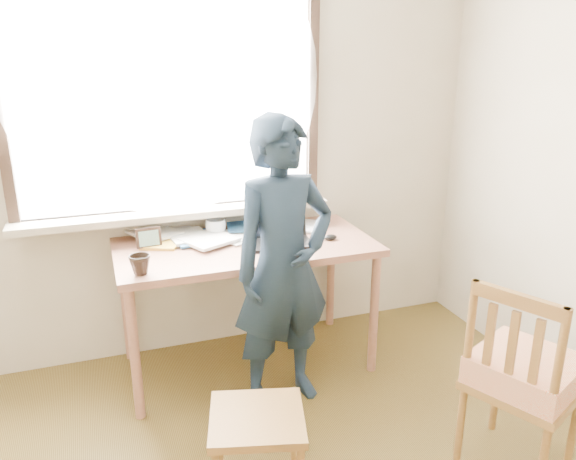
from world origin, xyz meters
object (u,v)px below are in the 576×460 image
object	(u,v)px
mug_dark	(140,265)
work_chair	(257,428)
side_chair	(524,374)
laptop	(279,232)
mug_white	(216,227)
desk	(246,257)
person	(283,266)

from	to	relation	value
mug_dark	work_chair	bearing A→B (deg)	-64.62
side_chair	laptop	bearing A→B (deg)	120.45
mug_white	side_chair	world-z (taller)	side_chair
mug_dark	work_chair	xyz separation A→B (m)	(0.37, -0.78, -0.50)
desk	laptop	distance (m)	0.24
mug_white	person	xyz separation A→B (m)	(0.22, -0.60, -0.05)
mug_white	desk	bearing A→B (deg)	-58.87
desk	side_chair	distance (m)	1.58
laptop	mug_dark	xyz separation A→B (m)	(-0.81, -0.23, -0.01)
mug_dark	person	world-z (taller)	person
desk	mug_dark	distance (m)	0.68
desk	side_chair	bearing A→B (deg)	-54.02
mug_dark	work_chair	world-z (taller)	mug_dark
mug_dark	work_chair	size ratio (longest dim) A/B	0.22
laptop	mug_white	size ratio (longest dim) A/B	3.07
mug_dark	person	xyz separation A→B (m)	(0.71, -0.13, -0.05)
desk	laptop	bearing A→B (deg)	-8.97
laptop	person	world-z (taller)	person
laptop	work_chair	world-z (taller)	laptop
mug_white	person	world-z (taller)	person
desk	work_chair	distance (m)	1.13
work_chair	side_chair	world-z (taller)	side_chair
mug_white	mug_dark	size ratio (longest dim) A/B	1.14
work_chair	mug_dark	bearing A→B (deg)	115.38
laptop	mug_dark	distance (m)	0.84
laptop	person	xyz separation A→B (m)	(-0.10, -0.36, -0.06)
work_chair	side_chair	bearing A→B (deg)	-11.09
work_chair	side_chair	size ratio (longest dim) A/B	0.51
mug_white	person	bearing A→B (deg)	-69.71
laptop	side_chair	size ratio (longest dim) A/B	0.40
laptop	desk	bearing A→B (deg)	171.03
desk	mug_white	world-z (taller)	mug_white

